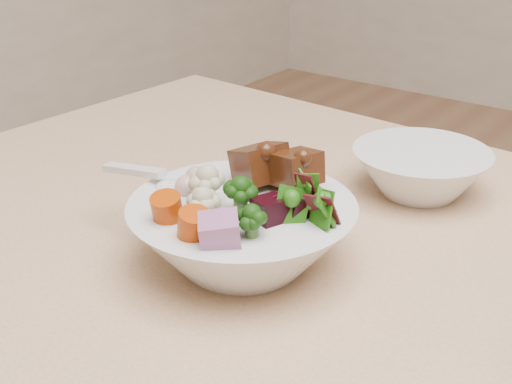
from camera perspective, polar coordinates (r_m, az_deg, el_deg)
food_bowl at (r=0.65m, az=-0.92°, el=-3.04°), size 0.21×0.21×0.11m
soup_spoon at (r=0.69m, az=-7.45°, el=0.62°), size 0.12×0.03×0.02m
side_bowl at (r=0.82m, az=13.01°, el=1.57°), size 0.15×0.15×0.05m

